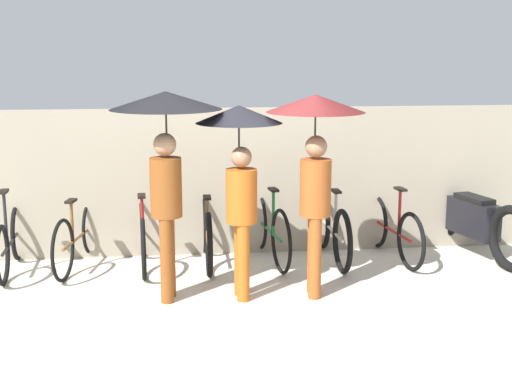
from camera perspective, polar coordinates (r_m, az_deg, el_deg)
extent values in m
plane|color=beige|center=(6.97, -3.21, -10.06)|extent=(30.00, 30.00, 0.00)
cube|color=gray|center=(8.86, -4.14, 0.80)|extent=(13.58, 0.12, 1.83)
torus|color=black|center=(9.18, -18.56, -3.10)|extent=(0.08, 0.67, 0.67)
torus|color=black|center=(8.26, -19.64, -4.79)|extent=(0.08, 0.67, 0.67)
cylinder|color=black|center=(8.72, -19.07, -3.90)|extent=(0.08, 0.97, 0.04)
cylinder|color=black|center=(8.48, -19.40, -2.15)|extent=(0.04, 0.04, 0.63)
cube|color=black|center=(8.41, -19.56, 0.04)|extent=(0.10, 0.20, 0.03)
cylinder|color=black|center=(9.10, -18.70, -0.97)|extent=(0.04, 0.04, 0.70)
cylinder|color=black|center=(9.04, -18.84, 1.19)|extent=(0.44, 0.05, 0.03)
torus|color=black|center=(9.17, -13.01, -2.68)|extent=(0.17, 0.70, 0.71)
torus|color=black|center=(8.19, -15.19, -4.53)|extent=(0.17, 0.70, 0.71)
cylinder|color=brown|center=(8.68, -14.04, -3.55)|extent=(0.23, 1.06, 0.04)
cylinder|color=brown|center=(8.45, -14.51, -2.35)|extent=(0.04, 0.04, 0.47)
cube|color=black|center=(8.39, -14.59, -0.70)|extent=(0.13, 0.21, 0.03)
cylinder|color=brown|center=(9.10, -13.10, -0.66)|extent=(0.04, 0.04, 0.66)
cylinder|color=brown|center=(9.03, -13.20, 1.40)|extent=(0.44, 0.11, 0.03)
torus|color=black|center=(8.98, -9.09, -2.87)|extent=(0.09, 0.70, 0.70)
torus|color=black|center=(8.06, -8.99, -4.54)|extent=(0.09, 0.70, 0.70)
cylinder|color=maroon|center=(8.52, -9.05, -3.66)|extent=(0.09, 0.95, 0.04)
cylinder|color=maroon|center=(8.29, -9.08, -2.20)|extent=(0.04, 0.04, 0.53)
cube|color=black|center=(8.23, -9.15, -0.31)|extent=(0.10, 0.20, 0.03)
cylinder|color=maroon|center=(8.90, -9.16, -0.70)|extent=(0.04, 0.04, 0.70)
cylinder|color=maroon|center=(8.84, -9.24, 1.50)|extent=(0.44, 0.05, 0.03)
torus|color=black|center=(9.01, -4.07, -2.54)|extent=(0.07, 0.74, 0.74)
torus|color=black|center=(8.08, -3.82, -4.21)|extent=(0.07, 0.74, 0.74)
cylinder|color=brown|center=(8.55, -3.95, -3.33)|extent=(0.04, 0.96, 0.04)
cylinder|color=brown|center=(8.33, -3.93, -2.09)|extent=(0.04, 0.04, 0.46)
cube|color=black|center=(8.27, -3.95, -0.44)|extent=(0.09, 0.20, 0.03)
cylinder|color=brown|center=(8.93, -4.10, -0.33)|extent=(0.04, 0.04, 0.71)
cylinder|color=brown|center=(8.87, -4.14, 1.91)|extent=(0.44, 0.03, 0.03)
torus|color=black|center=(9.14, 0.20, -2.28)|extent=(0.14, 0.75, 0.75)
torus|color=black|center=(8.18, 2.03, -3.97)|extent=(0.14, 0.75, 0.75)
cylinder|color=#19662D|center=(8.66, 1.06, -3.08)|extent=(0.18, 1.03, 0.04)
cylinder|color=#19662D|center=(8.42, 1.40, -1.65)|extent=(0.04, 0.04, 0.52)
cube|color=black|center=(8.36, 1.41, 0.20)|extent=(0.12, 0.21, 0.03)
cylinder|color=#19662D|center=(9.07, 0.20, -0.27)|extent=(0.04, 0.04, 0.66)
cylinder|color=#19662D|center=(9.01, 0.20, 1.78)|extent=(0.44, 0.09, 0.03)
torus|color=black|center=(9.22, 5.29, -2.22)|extent=(0.08, 0.75, 0.75)
torus|color=black|center=(8.24, 6.93, -3.94)|extent=(0.08, 0.75, 0.75)
cylinder|color=#A59E93|center=(8.73, 6.06, -3.03)|extent=(0.06, 1.05, 0.04)
cylinder|color=#A59E93|center=(8.49, 6.39, -1.69)|extent=(0.04, 0.04, 0.50)
cube|color=black|center=(8.44, 6.43, 0.07)|extent=(0.09, 0.20, 0.03)
cylinder|color=#A59E93|center=(9.15, 5.33, -0.36)|extent=(0.04, 0.04, 0.61)
cylinder|color=#A59E93|center=(9.10, 5.36, 1.51)|extent=(0.44, 0.04, 0.03)
torus|color=black|center=(9.36, 9.55, -2.30)|extent=(0.14, 0.69, 0.69)
torus|color=black|center=(8.47, 12.29, -3.89)|extent=(0.14, 0.69, 0.69)
cylinder|color=maroon|center=(8.91, 10.85, -3.06)|extent=(0.17, 1.01, 0.04)
cylinder|color=maroon|center=(8.69, 11.41, -1.62)|extent=(0.04, 0.04, 0.54)
cube|color=black|center=(8.63, 11.48, 0.23)|extent=(0.12, 0.21, 0.03)
cylinder|color=maroon|center=(9.28, 9.62, -0.14)|extent=(0.04, 0.04, 0.72)
cylinder|color=maroon|center=(9.22, 9.70, 2.06)|extent=(0.44, 0.08, 0.03)
cylinder|color=brown|center=(7.29, -7.17, -5.49)|extent=(0.13, 0.13, 0.88)
cylinder|color=brown|center=(7.46, -6.98, -5.09)|extent=(0.13, 0.13, 0.88)
cylinder|color=brown|center=(7.19, -7.22, 0.37)|extent=(0.32, 0.32, 0.60)
sphere|color=tan|center=(7.12, -7.31, 3.80)|extent=(0.23, 0.23, 0.23)
cylinder|color=#332D28|center=(7.26, -7.15, 3.69)|extent=(0.02, 0.02, 0.74)
cone|color=black|center=(7.21, -7.24, 7.29)|extent=(1.13, 1.13, 0.18)
cylinder|color=#B25619|center=(7.29, -1.03, -5.69)|extent=(0.13, 0.13, 0.81)
cylinder|color=#B25619|center=(7.46, -1.26, -5.29)|extent=(0.13, 0.13, 0.81)
cylinder|color=#B25619|center=(7.20, -1.17, -0.32)|extent=(0.32, 0.32, 0.55)
sphere|color=#997051|center=(7.13, -1.18, 2.82)|extent=(0.21, 0.21, 0.21)
cylinder|color=#332D28|center=(7.27, -1.36, 2.81)|extent=(0.02, 0.02, 0.69)
cone|color=black|center=(7.22, -1.38, 6.24)|extent=(0.88, 0.88, 0.18)
cylinder|color=#9E4C1E|center=(7.38, 4.75, -5.31)|extent=(0.13, 0.13, 0.86)
cylinder|color=#9E4C1E|center=(7.55, 4.62, -4.91)|extent=(0.13, 0.13, 0.86)
cylinder|color=#9E4C1E|center=(7.29, 4.78, 0.34)|extent=(0.32, 0.32, 0.59)
sphere|color=#997051|center=(7.22, 4.84, 3.65)|extent=(0.22, 0.22, 0.22)
cylinder|color=#332D28|center=(7.36, 4.73, 3.57)|extent=(0.02, 0.02, 0.72)
cone|color=#591919|center=(7.31, 4.79, 7.08)|extent=(1.02, 1.02, 0.18)
torus|color=black|center=(9.84, 14.43, -1.56)|extent=(0.29, 0.79, 0.79)
torus|color=black|center=(8.73, 19.78, -3.54)|extent=(0.29, 0.79, 0.79)
cube|color=black|center=(9.26, 16.98, -2.01)|extent=(0.42, 0.82, 0.44)
cube|color=black|center=(9.20, 17.07, -0.50)|extent=(0.35, 0.59, 0.06)
cylinder|color=#B2B2B7|center=(9.73, 14.60, 1.60)|extent=(0.57, 0.17, 0.03)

